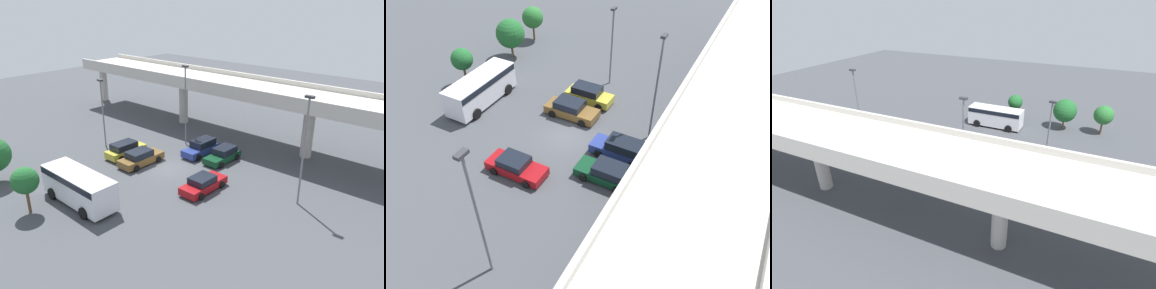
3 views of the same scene
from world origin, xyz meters
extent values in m
plane|color=#424449|center=(0.00, 0.00, 0.00)|extent=(113.15, 113.15, 0.00)
cube|color=#BCB7AD|center=(0.00, 11.89, 6.11)|extent=(52.80, 6.96, 0.90)
cube|color=#BCB7AD|center=(0.00, 8.57, 6.83)|extent=(52.80, 0.30, 0.55)
cube|color=#BCB7AD|center=(0.00, 15.22, 6.83)|extent=(52.80, 0.30, 0.55)
cylinder|color=#BCB7AD|center=(-8.80, 11.89, 2.83)|extent=(1.17, 1.17, 5.66)
cylinder|color=#BCB7AD|center=(8.80, 11.89, 2.83)|extent=(1.17, 1.17, 5.66)
cube|color=gold|center=(-5.63, -0.64, 0.55)|extent=(1.76, 4.40, 0.73)
cube|color=black|center=(-5.63, -0.87, 1.25)|extent=(1.61, 2.61, 0.68)
cylinder|color=black|center=(-6.53, 0.73, 0.33)|extent=(0.22, 0.67, 0.67)
cylinder|color=black|center=(-4.73, 0.73, 0.33)|extent=(0.22, 0.67, 0.67)
cylinder|color=black|center=(-6.53, -2.00, 0.33)|extent=(0.22, 0.67, 0.67)
cylinder|color=black|center=(-4.73, -2.00, 0.33)|extent=(0.22, 0.67, 0.67)
cube|color=brown|center=(-2.84, -0.96, 0.53)|extent=(1.91, 4.76, 0.71)
cube|color=black|center=(-2.84, -1.18, 1.21)|extent=(1.76, 2.45, 0.64)
cylinder|color=black|center=(-3.82, 0.52, 0.33)|extent=(0.22, 0.65, 0.65)
cylinder|color=black|center=(-1.86, 0.52, 0.33)|extent=(0.22, 0.65, 0.65)
cylinder|color=black|center=(-3.82, -2.44, 0.33)|extent=(0.22, 0.65, 0.65)
cylinder|color=black|center=(-1.86, -2.44, 0.33)|extent=(0.22, 0.65, 0.65)
cube|color=navy|center=(0.11, 4.92, 0.55)|extent=(1.73, 4.55, 0.73)
cube|color=black|center=(0.11, 5.28, 1.28)|extent=(1.59, 2.65, 0.72)
cylinder|color=black|center=(1.00, 3.51, 0.34)|extent=(0.22, 0.67, 0.67)
cylinder|color=black|center=(-0.78, 3.51, 0.34)|extent=(0.22, 0.67, 0.67)
cylinder|color=black|center=(1.00, 6.33, 0.34)|extent=(0.22, 0.67, 0.67)
cylinder|color=black|center=(-0.78, 6.33, 0.34)|extent=(0.22, 0.67, 0.67)
cube|color=#0C381E|center=(2.94, 5.00, 0.50)|extent=(1.77, 4.35, 0.64)
cube|color=black|center=(2.94, 5.39, 1.15)|extent=(1.63, 2.33, 0.67)
cylinder|color=black|center=(3.84, 3.66, 0.32)|extent=(0.22, 0.64, 0.64)
cylinder|color=black|center=(2.03, 3.66, 0.32)|extent=(0.22, 0.64, 0.64)
cylinder|color=black|center=(3.84, 6.35, 0.32)|extent=(0.22, 0.64, 0.64)
cylinder|color=black|center=(2.03, 6.35, 0.32)|extent=(0.22, 0.64, 0.64)
cube|color=maroon|center=(5.46, -1.03, 0.50)|extent=(1.83, 4.61, 0.67)
cube|color=black|center=(5.46, -1.21, 1.12)|extent=(1.69, 2.14, 0.57)
cylinder|color=black|center=(4.52, 0.40, 0.31)|extent=(0.22, 0.61, 0.61)
cylinder|color=black|center=(6.40, 0.40, 0.31)|extent=(0.22, 0.61, 0.61)
cylinder|color=black|center=(4.52, -2.46, 0.31)|extent=(0.22, 0.61, 0.61)
cylinder|color=black|center=(6.40, -2.46, 0.31)|extent=(0.22, 0.61, 0.61)
cube|color=silver|center=(-0.81, -9.40, 1.49)|extent=(7.45, 2.40, 2.43)
cube|color=black|center=(-0.81, -9.40, 2.35)|extent=(7.30, 2.45, 0.53)
cylinder|color=black|center=(-3.12, -10.62, 0.50)|extent=(0.99, 0.29, 0.99)
cylinder|color=black|center=(-3.12, -8.18, 0.50)|extent=(0.99, 0.29, 0.99)
cylinder|color=black|center=(1.49, -10.62, 0.50)|extent=(0.99, 0.29, 0.99)
cylinder|color=black|center=(1.49, -8.18, 0.50)|extent=(0.99, 0.29, 0.99)
cylinder|color=slate|center=(12.73, 2.33, 4.47)|extent=(0.16, 0.16, 8.93)
cube|color=#333338|center=(12.73, 2.33, 9.03)|extent=(0.70, 0.35, 0.20)
cylinder|color=slate|center=(-3.22, 6.17, 4.42)|extent=(0.16, 0.16, 8.84)
cube|color=#333338|center=(-3.22, 6.17, 8.94)|extent=(0.70, 0.35, 0.20)
cylinder|color=slate|center=(-9.60, -0.36, 3.73)|extent=(0.16, 0.16, 7.47)
cube|color=#333338|center=(-9.60, -0.36, 7.57)|extent=(0.70, 0.35, 0.20)
cylinder|color=brown|center=(-14.47, -12.67, 0.85)|extent=(0.24, 0.24, 1.71)
sphere|color=#286B2D|center=(-14.47, -12.67, 2.77)|extent=(2.49, 2.49, 2.49)
cylinder|color=brown|center=(-9.64, -12.36, 0.70)|extent=(0.24, 0.24, 1.40)
sphere|color=#1E5B28|center=(-9.64, -12.36, 2.73)|extent=(3.13, 3.13, 3.13)
cylinder|color=brown|center=(-2.55, -12.87, 0.95)|extent=(0.24, 0.24, 1.89)
sphere|color=#1E5B28|center=(-2.55, -12.87, 2.79)|extent=(2.12, 2.12, 2.12)
camera|label=1|loc=(23.99, -23.56, 15.95)|focal=35.00mm
camera|label=2|loc=(20.91, 12.49, 19.80)|focal=35.00mm
camera|label=3|loc=(-13.62, 28.07, 16.66)|focal=28.00mm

